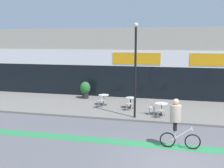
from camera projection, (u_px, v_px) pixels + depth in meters
The scene contains 14 objects.
ground_plane at pixel (174, 162), 9.63m from camera, with size 120.00×120.00×0.00m, color #5B5B60.
sidewalk_slab at pixel (173, 110), 16.59m from camera, with size 40.00×5.50×0.12m, color slate.
storefront_facade at pixel (175, 63), 20.69m from camera, with size 40.00×4.06×5.37m.
bike_lane_stripe at pixel (174, 146), 11.08m from camera, with size 36.00×0.70×0.01m, color #2D844C.
bistro_table_0 at pixel (104, 98), 17.56m from camera, with size 0.70×0.70×0.70m.
bistro_table_1 at pixel (131, 101), 16.74m from camera, with size 0.63×0.63×0.70m.
bistro_table_2 at pixel (161, 107), 15.18m from camera, with size 0.76×0.76×0.71m.
cafe_chair_0_near at pixel (101, 100), 16.96m from camera, with size 0.40×0.58×0.90m.
cafe_chair_1_near at pixel (129, 103), 16.14m from camera, with size 0.41×0.58×0.90m.
cafe_chair_2_near at pixel (161, 109), 14.58m from camera, with size 0.44×0.59×0.90m.
cafe_chair_2_side at pixel (150, 106), 15.32m from camera, with size 0.58×0.42×0.90m.
planter_pot at pixel (85, 89), 19.58m from camera, with size 0.76×0.76×1.26m.
lamp_post at pixel (135, 64), 14.33m from camera, with size 0.26×0.26×5.25m.
cyclist_0 at pixel (177, 119), 10.73m from camera, with size 1.66×0.48×2.10m.
Camera 1 is at (-0.20, -9.30, 4.44)m, focal length 42.00 mm.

